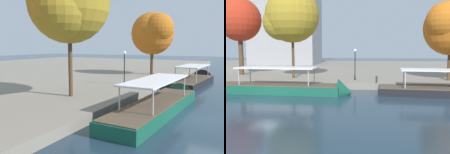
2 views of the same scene
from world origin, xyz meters
The scene contains 7 objects.
ground_plane centered at (0.00, 0.00, 0.00)m, with size 220.00×220.00×0.00m, color #1E3342.
tour_boat_1 centered at (1.18, 3.65, 0.36)m, with size 14.65×3.60×3.83m.
tour_boat_2 centered at (17.58, 3.84, 0.24)m, with size 12.93×4.25×3.97m.
mooring_bollard_0 centered at (10.57, 7.45, 1.17)m, with size 0.25×0.25×0.82m.
lamp_post centered at (7.98, 10.14, 3.10)m, with size 0.39×0.39×3.90m.
tree_0 centered at (-0.85, 11.54, 8.93)m, with size 7.38×7.14×11.84m.
tree_3 centered at (19.57, 10.50, 7.31)m, with size 6.64×6.93×9.73m.
Camera 1 is at (-18.05, -2.19, 5.28)m, focal length 39.80 mm.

